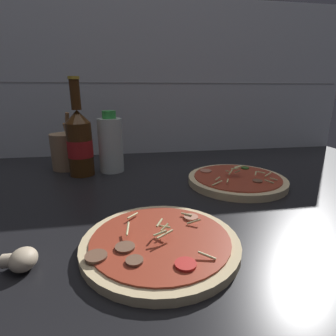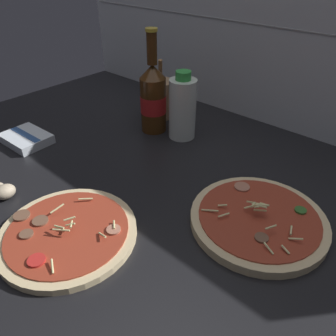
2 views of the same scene
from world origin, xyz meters
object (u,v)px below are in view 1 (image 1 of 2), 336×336
object	(u,v)px
oil_bottle	(111,144)
pizza_far	(237,180)
pizza_near	(160,242)
mushroom_left	(22,260)
beer_bottle	(80,142)
utensil_crock	(67,151)

from	to	relation	value
oil_bottle	pizza_far	bearing A→B (deg)	-27.61
oil_bottle	pizza_near	bearing A→B (deg)	-78.28
pizza_far	mushroom_left	bearing A→B (deg)	-147.29
pizza_near	pizza_far	xyz separation A→B (cm)	(24.90, 26.74, 0.20)
mushroom_left	oil_bottle	bearing A→B (deg)	76.88
pizza_near	beer_bottle	bearing A→B (deg)	113.12
pizza_near	mushroom_left	xyz separation A→B (cm)	(-20.16, -2.19, 0.69)
pizza_far	mushroom_left	world-z (taller)	pizza_far
mushroom_left	utensil_crock	distance (cm)	52.49
pizza_far	oil_bottle	size ratio (longest dim) A/B	1.41
pizza_near	mushroom_left	world-z (taller)	pizza_near
pizza_near	oil_bottle	world-z (taller)	oil_bottle
beer_bottle	mushroom_left	xyz separation A→B (cm)	(-2.13, -44.42, -8.57)
utensil_crock	beer_bottle	bearing A→B (deg)	-54.34
oil_bottle	utensil_crock	bearing A→B (deg)	159.38
oil_bottle	mushroom_left	size ratio (longest dim) A/B	4.05
pizza_near	pizza_far	world-z (taller)	pizza_far
pizza_far	beer_bottle	distance (cm)	46.52
utensil_crock	pizza_far	bearing A→B (deg)	-25.62
mushroom_left	beer_bottle	bearing A→B (deg)	87.26
pizza_far	beer_bottle	world-z (taller)	beer_bottle
beer_bottle	utensil_crock	distance (cm)	10.47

